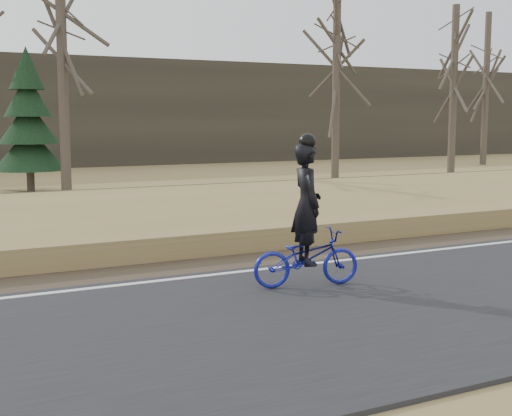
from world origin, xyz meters
name	(u,v)px	position (x,y,z in m)	size (l,w,h in m)	color
ground	(426,257)	(0.00, 0.00, 0.00)	(120.00, 120.00, 0.00)	#967B4C
edge_line	(420,252)	(0.00, 0.20, 0.07)	(120.00, 0.12, 0.01)	silver
shoulder	(388,246)	(0.00, 1.20, 0.02)	(120.00, 1.60, 0.04)	#473A2B
embankment	(311,219)	(0.00, 4.20, 0.22)	(120.00, 5.00, 0.44)	#967B4C
ballast	(242,202)	(0.00, 8.00, 0.23)	(120.00, 3.00, 0.45)	slate
railroad	(242,192)	(0.00, 8.00, 0.53)	(120.00, 2.40, 0.29)	black
treeline_backdrop	(65,112)	(0.00, 30.00, 3.00)	(120.00, 4.00, 6.00)	#383328
cyclist	(306,236)	(-3.47, -1.18, 0.85)	(1.79, 0.94, 2.38)	navy
bare_tree_near_left	(63,84)	(-3.54, 14.67, 3.85)	(0.36, 0.36, 7.70)	brown
bare_tree_center	(336,79)	(8.78, 16.17, 4.40)	(0.36, 0.36, 8.79)	brown
bare_tree_right	(453,90)	(15.17, 15.66, 3.99)	(0.36, 0.36, 7.98)	brown
bare_tree_far_right	(486,89)	(21.43, 19.76, 4.29)	(0.36, 0.36, 8.59)	brown
conifer	(28,124)	(-4.48, 16.20, 2.47)	(2.60, 2.60, 5.21)	brown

